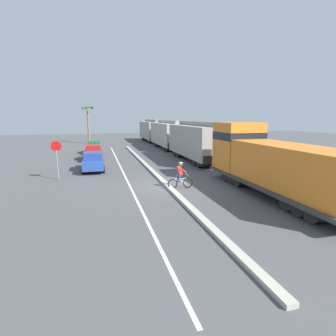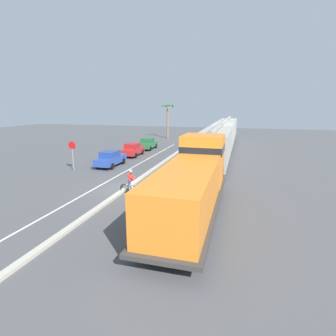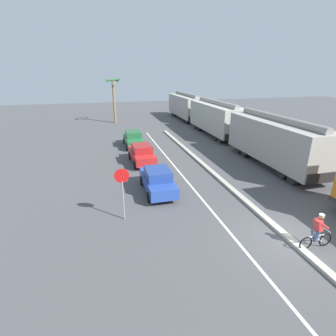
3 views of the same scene
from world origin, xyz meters
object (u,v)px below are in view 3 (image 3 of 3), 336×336
Objects in this scene: cyclist at (317,232)px; hopper_car_trailing at (186,106)px; palm_tree_near at (113,92)px; parked_car_red at (142,154)px; parked_car_green at (133,139)px; hopper_car_middle at (216,118)px; hopper_car_lead at (276,141)px; parked_car_blue at (158,180)px; stop_sign at (122,185)px.

hopper_car_trailing is at bearing 81.58° from cyclist.
hopper_car_trailing is at bearing 2.50° from palm_tree_near.
parked_car_red and parked_car_green have the same top height.
hopper_car_middle is 1.61× the size of palm_tree_near.
hopper_car_middle reaches higher than parked_car_green.
hopper_car_middle reaches higher than cyclist.
hopper_car_lead is 2.52× the size of parked_car_blue.
palm_tree_near is (-6.48, 32.73, 3.78)m from cyclist.
parked_car_green is 0.64× the size of palm_tree_near.
palm_tree_near reaches higher than parked_car_red.
hopper_car_middle reaches higher than parked_car_red.
parked_car_green is (-10.49, 8.86, -1.26)m from hopper_car_lead.
hopper_car_trailing is 11.68m from palm_tree_near.
hopper_car_lead is 11.60m from hopper_car_middle.
cyclist is at bearing -78.81° from palm_tree_near.
parked_car_blue is 1.46× the size of stop_sign.
palm_tree_near is (-11.40, 22.70, 2.52)m from hopper_car_lead.
hopper_car_trailing is at bearing 90.00° from hopper_car_lead.
hopper_car_lead reaches higher than parked_car_red.
hopper_car_middle is 6.18× the size of cyclist.
hopper_car_trailing is 2.52× the size of parked_car_blue.
parked_car_blue is at bearing -87.85° from palm_tree_near.
hopper_car_middle is 2.52× the size of parked_car_blue.
hopper_car_trailing is 2.51× the size of parked_car_green.
palm_tree_near is (-11.40, 11.10, 2.52)m from hopper_car_middle.
stop_sign is at bearing 149.94° from cyclist.
hopper_car_middle and hopper_car_trailing have the same top height.
hopper_car_lead is 10.83m from parked_car_blue.
cyclist is (-4.92, -33.23, -1.26)m from hopper_car_trailing.
hopper_car_lead is 2.48× the size of parked_car_red.
hopper_car_trailing is 31.39m from stop_sign.
parked_car_blue is (-10.45, -25.78, -1.26)m from hopper_car_trailing.
cyclist is at bearing -116.13° from hopper_car_lead.
hopper_car_middle is 13.38m from parked_car_red.
parked_car_green is 1.47× the size of stop_sign.
stop_sign reaches higher than parked_car_red.
hopper_car_trailing is (0.00, 11.60, 0.00)m from hopper_car_middle.
parked_car_blue is 11.44m from parked_car_green.
parked_car_red is at bearing 90.59° from parked_car_blue.
parked_car_red is (-10.51, 3.42, -1.26)m from hopper_car_lead.
palm_tree_near is (-11.40, -0.50, 2.52)m from hopper_car_trailing.
hopper_car_lead is at bearing 22.69° from stop_sign.
hopper_car_trailing is 17.81m from parked_car_green.
cyclist is 9.32m from stop_sign.
hopper_car_lead reaches higher than cyclist.
hopper_car_middle is at bearing 90.00° from hopper_car_lead.
palm_tree_near is at bearing 135.75° from hopper_car_middle.
parked_car_green is at bearing -86.25° from palm_tree_near.
parked_car_red is 5.44m from parked_car_green.
hopper_car_lead is at bearing -63.34° from palm_tree_near.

